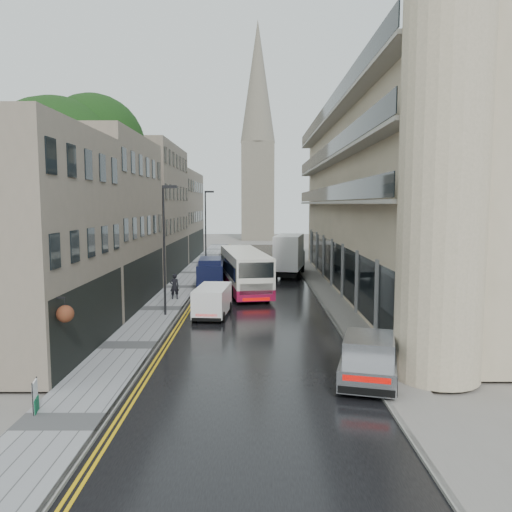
{
  "coord_description": "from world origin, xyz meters",
  "views": [
    {
      "loc": [
        0.11,
        -11.99,
        6.72
      ],
      "look_at": [
        0.13,
        18.0,
        3.58
      ],
      "focal_mm": 35.0,
      "sensor_mm": 36.0,
      "label": 1
    }
  ],
  "objects_px": {
    "white_van": "(194,306)",
    "lamp_post_far": "(206,232)",
    "lamp_post_near": "(164,251)",
    "tree_far": "(119,209)",
    "cream_bus": "(234,277)",
    "navy_van": "(198,276)",
    "pedestrian": "(174,286)",
    "silver_hatchback": "(341,369)",
    "tree_near": "(58,200)",
    "estate_sign": "(35,397)",
    "white_lorry": "(276,257)"
  },
  "relations": [
    {
      "from": "lamp_post_far",
      "to": "estate_sign",
      "type": "relative_size",
      "value": 7.77
    },
    {
      "from": "white_van",
      "to": "navy_van",
      "type": "xyz_separation_m",
      "value": [
        -0.9,
        9.57,
        0.34
      ]
    },
    {
      "from": "tree_far",
      "to": "silver_hatchback",
      "type": "distance_m",
      "value": 32.21
    },
    {
      "from": "cream_bus",
      "to": "lamp_post_near",
      "type": "height_order",
      "value": "lamp_post_near"
    },
    {
      "from": "lamp_post_far",
      "to": "tree_near",
      "type": "bearing_deg",
      "value": -112.67
    },
    {
      "from": "pedestrian",
      "to": "silver_hatchback",
      "type": "bearing_deg",
      "value": 94.49
    },
    {
      "from": "tree_near",
      "to": "lamp_post_far",
      "type": "relative_size",
      "value": 1.78
    },
    {
      "from": "navy_van",
      "to": "pedestrian",
      "type": "height_order",
      "value": "navy_van"
    },
    {
      "from": "silver_hatchback",
      "to": "pedestrian",
      "type": "height_order",
      "value": "pedestrian"
    },
    {
      "from": "pedestrian",
      "to": "estate_sign",
      "type": "bearing_deg",
      "value": 63.48
    },
    {
      "from": "tree_far",
      "to": "estate_sign",
      "type": "height_order",
      "value": "tree_far"
    },
    {
      "from": "silver_hatchback",
      "to": "navy_van",
      "type": "relative_size",
      "value": 0.93
    },
    {
      "from": "white_van",
      "to": "estate_sign",
      "type": "height_order",
      "value": "white_van"
    },
    {
      "from": "lamp_post_near",
      "to": "tree_far",
      "type": "bearing_deg",
      "value": 111.96
    },
    {
      "from": "cream_bus",
      "to": "silver_hatchback",
      "type": "xyz_separation_m",
      "value": [
        4.56,
        -17.46,
        -0.7
      ]
    },
    {
      "from": "cream_bus",
      "to": "silver_hatchback",
      "type": "distance_m",
      "value": 18.05
    },
    {
      "from": "cream_bus",
      "to": "white_lorry",
      "type": "distance_m",
      "value": 10.58
    },
    {
      "from": "cream_bus",
      "to": "lamp_post_near",
      "type": "relative_size",
      "value": 1.49
    },
    {
      "from": "white_lorry",
      "to": "pedestrian",
      "type": "height_order",
      "value": "white_lorry"
    },
    {
      "from": "navy_van",
      "to": "lamp_post_near",
      "type": "xyz_separation_m",
      "value": [
        -1.0,
        -8.22,
        2.66
      ]
    },
    {
      "from": "white_lorry",
      "to": "navy_van",
      "type": "xyz_separation_m",
      "value": [
        -6.27,
        -7.13,
        -0.68
      ]
    },
    {
      "from": "white_lorry",
      "to": "tree_far",
      "type": "bearing_deg",
      "value": -170.7
    },
    {
      "from": "white_van",
      "to": "navy_van",
      "type": "distance_m",
      "value": 9.61
    },
    {
      "from": "tree_near",
      "to": "estate_sign",
      "type": "relative_size",
      "value": 13.83
    },
    {
      "from": "white_van",
      "to": "cream_bus",
      "type": "bearing_deg",
      "value": 78.37
    },
    {
      "from": "cream_bus",
      "to": "white_van",
      "type": "bearing_deg",
      "value": -115.59
    },
    {
      "from": "tree_far",
      "to": "white_lorry",
      "type": "xyz_separation_m",
      "value": [
        14.17,
        -0.35,
        -4.27
      ]
    },
    {
      "from": "lamp_post_far",
      "to": "cream_bus",
      "type": "bearing_deg",
      "value": -72.5
    },
    {
      "from": "navy_van",
      "to": "cream_bus",
      "type": "bearing_deg",
      "value": -48.42
    },
    {
      "from": "tree_far",
      "to": "white_van",
      "type": "height_order",
      "value": "tree_far"
    },
    {
      "from": "white_van",
      "to": "pedestrian",
      "type": "xyz_separation_m",
      "value": [
        -2.15,
        6.33,
        0.06
      ]
    },
    {
      "from": "tree_near",
      "to": "navy_van",
      "type": "distance_m",
      "value": 11.39
    },
    {
      "from": "white_van",
      "to": "navy_van",
      "type": "relative_size",
      "value": 0.83
    },
    {
      "from": "lamp_post_far",
      "to": "estate_sign",
      "type": "height_order",
      "value": "lamp_post_far"
    },
    {
      "from": "tree_near",
      "to": "navy_van",
      "type": "xyz_separation_m",
      "value": [
        8.2,
        5.52,
        -5.66
      ]
    },
    {
      "from": "white_van",
      "to": "lamp_post_near",
      "type": "bearing_deg",
      "value": 149.44
    },
    {
      "from": "tree_far",
      "to": "white_van",
      "type": "xyz_separation_m",
      "value": [
        8.8,
        -17.05,
        -5.28
      ]
    },
    {
      "from": "white_van",
      "to": "lamp_post_near",
      "type": "xyz_separation_m",
      "value": [
        -1.9,
        1.35,
        2.99
      ]
    },
    {
      "from": "lamp_post_near",
      "to": "lamp_post_far",
      "type": "distance_m",
      "value": 18.53
    },
    {
      "from": "white_van",
      "to": "tree_far",
      "type": "bearing_deg",
      "value": 122.13
    },
    {
      "from": "pedestrian",
      "to": "cream_bus",
      "type": "bearing_deg",
      "value": 162.43
    },
    {
      "from": "pedestrian",
      "to": "lamp_post_near",
      "type": "relative_size",
      "value": 0.23
    },
    {
      "from": "white_van",
      "to": "lamp_post_far",
      "type": "bearing_deg",
      "value": 98.57
    },
    {
      "from": "pedestrian",
      "to": "navy_van",
      "type": "bearing_deg",
      "value": -133.57
    },
    {
      "from": "tree_near",
      "to": "silver_hatchback",
      "type": "bearing_deg",
      "value": -43.48
    },
    {
      "from": "pedestrian",
      "to": "lamp_post_far",
      "type": "distance_m",
      "value": 13.89
    },
    {
      "from": "navy_van",
      "to": "pedestrian",
      "type": "distance_m",
      "value": 3.48
    },
    {
      "from": "silver_hatchback",
      "to": "estate_sign",
      "type": "relative_size",
      "value": 4.57
    },
    {
      "from": "tree_far",
      "to": "white_lorry",
      "type": "bearing_deg",
      "value": -1.42
    },
    {
      "from": "silver_hatchback",
      "to": "lamp_post_near",
      "type": "relative_size",
      "value": 0.6
    }
  ]
}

